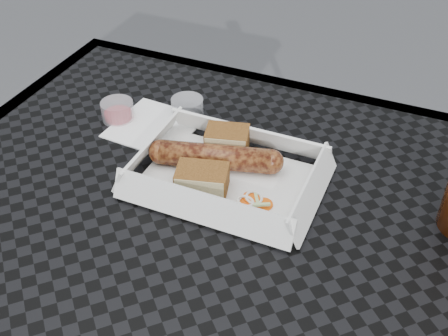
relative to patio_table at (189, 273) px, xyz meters
name	(u,v)px	position (x,y,z in m)	size (l,w,h in m)	color
patio_table	(189,273)	(0.00, 0.00, 0.00)	(0.80, 0.80, 0.74)	black
food_tray	(227,180)	(0.01, 0.11, 0.08)	(0.22, 0.15, 0.00)	white
bratwurst	(215,157)	(-0.02, 0.13, 0.10)	(0.18, 0.07, 0.03)	brown
bread_near	(227,141)	(-0.02, 0.16, 0.10)	(0.06, 0.04, 0.04)	brown
bread_far	(202,180)	(-0.01, 0.07, 0.10)	(0.07, 0.04, 0.03)	brown
veg_garnish	(254,204)	(0.06, 0.07, 0.08)	(0.03, 0.03, 0.00)	#DC5109
napkin	(155,126)	(-0.14, 0.18, 0.08)	(0.12, 0.12, 0.00)	white
condiment_cup_sauce	(118,111)	(-0.21, 0.18, 0.09)	(0.05, 0.05, 0.03)	maroon
condiment_cup_empty	(187,108)	(-0.11, 0.23, 0.09)	(0.05, 0.05, 0.03)	silver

